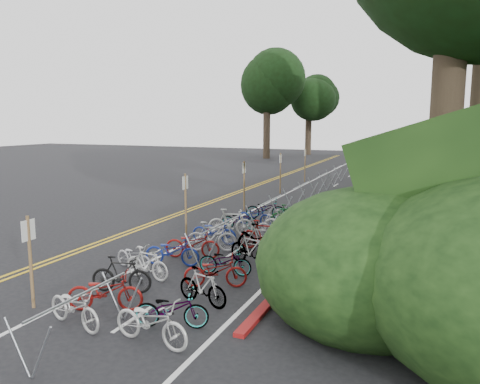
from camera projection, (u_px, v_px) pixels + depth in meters
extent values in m
plane|color=black|center=(86.00, 275.00, 13.73)|extent=(120.00, 120.00, 0.00)
cube|color=gold|center=(186.00, 210.00, 23.67)|extent=(0.12, 80.00, 0.01)
cube|color=gold|center=(192.00, 210.00, 23.56)|extent=(0.12, 80.00, 0.01)
cube|color=silver|center=(244.00, 215.00, 22.49)|extent=(0.12, 80.00, 0.01)
cube|color=silver|center=(331.00, 222.00, 20.91)|extent=(0.12, 80.00, 0.01)
cube|color=silver|center=(134.00, 318.00, 10.73)|extent=(0.10, 1.60, 0.01)
cube|color=silver|center=(236.00, 251.00, 16.21)|extent=(0.10, 1.60, 0.01)
cube|color=silver|center=(286.00, 218.00, 21.70)|extent=(0.10, 1.60, 0.01)
cube|color=silver|center=(316.00, 198.00, 27.18)|extent=(0.10, 1.60, 0.01)
cube|color=silver|center=(336.00, 185.00, 32.66)|extent=(0.10, 1.60, 0.01)
cube|color=silver|center=(350.00, 176.00, 38.14)|extent=(0.10, 1.60, 0.01)
cube|color=silver|center=(361.00, 169.00, 43.63)|extent=(0.10, 1.60, 0.01)
cube|color=maroon|center=(350.00, 213.00, 22.54)|extent=(0.25, 28.00, 0.10)
cube|color=#382819|center=(385.00, 187.00, 31.41)|extent=(1.40, 44.00, 0.16)
ellipsoid|color=#284C19|center=(352.00, 240.00, 13.60)|extent=(2.00, 2.80, 1.60)
ellipsoid|color=#284C19|center=(395.00, 199.00, 17.79)|extent=(2.60, 3.64, 2.08)
ellipsoid|color=#284C19|center=(431.00, 172.00, 22.75)|extent=(2.20, 3.08, 1.76)
ellipsoid|color=#284C19|center=(407.00, 168.00, 28.83)|extent=(3.00, 4.20, 2.40)
ellipsoid|color=#284C19|center=(421.00, 159.00, 34.02)|extent=(2.40, 3.36, 1.92)
ellipsoid|color=#284C19|center=(441.00, 147.00, 37.08)|extent=(2.80, 3.92, 2.24)
ellipsoid|color=#284C19|center=(360.00, 224.00, 16.44)|extent=(1.80, 2.52, 1.44)
ellipsoid|color=#284C19|center=(447.00, 155.00, 26.01)|extent=(3.20, 4.48, 2.56)
ellipsoid|color=black|center=(369.00, 262.00, 10.99)|extent=(5.28, 6.16, 3.52)
cylinder|color=#2D2319|center=(445.00, 132.00, 12.25)|extent=(0.82, 0.82, 5.98)
cylinder|color=#2D2319|center=(267.00, 133.00, 55.04)|extent=(0.82, 0.82, 5.98)
ellipsoid|color=black|center=(267.00, 86.00, 54.21)|extent=(8.18, 8.18, 7.77)
cylinder|color=#2D2319|center=(308.00, 133.00, 61.25)|extent=(0.79, 0.79, 5.52)
ellipsoid|color=black|center=(309.00, 95.00, 60.50)|extent=(7.15, 7.15, 6.80)
cylinder|color=#8E929A|center=(80.00, 295.00, 9.31)|extent=(0.05, 2.87, 0.05)
cylinder|color=#8E929A|center=(17.00, 347.00, 8.27)|extent=(0.54, 0.04, 1.05)
cylinder|color=#8E929A|center=(41.00, 353.00, 8.06)|extent=(0.54, 0.04, 1.05)
cylinder|color=#8E929A|center=(112.00, 295.00, 10.72)|extent=(0.54, 0.04, 1.05)
cylinder|color=#8E929A|center=(133.00, 299.00, 10.51)|extent=(0.54, 0.04, 1.05)
cylinder|color=#8E929A|center=(221.00, 225.00, 15.16)|extent=(0.05, 3.00, 0.05)
cylinder|color=#8E929A|center=(193.00, 252.00, 14.08)|extent=(0.58, 0.04, 1.13)
cylinder|color=#8E929A|center=(210.00, 254.00, 13.87)|extent=(0.58, 0.04, 1.13)
cylinder|color=#8E929A|center=(230.00, 232.00, 16.64)|extent=(0.58, 0.04, 1.13)
cylinder|color=#8E929A|center=(245.00, 233.00, 16.42)|extent=(0.58, 0.04, 1.13)
cylinder|color=#8E929A|center=(270.00, 200.00, 19.73)|extent=(0.05, 3.00, 0.05)
cylinder|color=#8E929A|center=(252.00, 220.00, 18.65)|extent=(0.58, 0.04, 1.13)
cylinder|color=#8E929A|center=(265.00, 221.00, 18.43)|extent=(0.58, 0.04, 1.13)
cylinder|color=#8E929A|center=(274.00, 208.00, 21.20)|extent=(0.58, 0.04, 1.13)
cylinder|color=#8E929A|center=(286.00, 208.00, 20.99)|extent=(0.58, 0.04, 1.13)
cylinder|color=#8E929A|center=(301.00, 185.00, 24.30)|extent=(0.05, 3.00, 0.05)
cylinder|color=#8E929A|center=(288.00, 200.00, 23.21)|extent=(0.58, 0.04, 1.13)
cylinder|color=#8E929A|center=(299.00, 201.00, 23.00)|extent=(0.58, 0.04, 1.13)
cylinder|color=#8E929A|center=(303.00, 192.00, 25.77)|extent=(0.58, 0.04, 1.13)
cylinder|color=#8E929A|center=(313.00, 193.00, 25.56)|extent=(0.58, 0.04, 1.13)
cylinder|color=#8E929A|center=(322.00, 175.00, 28.87)|extent=(0.05, 3.00, 0.05)
cylinder|color=#8E929A|center=(312.00, 187.00, 27.78)|extent=(0.58, 0.04, 1.13)
cylinder|color=#8E929A|center=(322.00, 187.00, 27.57)|extent=(0.58, 0.04, 1.13)
cylinder|color=#8E929A|center=(323.00, 181.00, 30.34)|extent=(0.58, 0.04, 1.13)
cylinder|color=#8E929A|center=(331.00, 182.00, 30.13)|extent=(0.58, 0.04, 1.13)
cylinder|color=#8E929A|center=(338.00, 167.00, 33.44)|extent=(0.05, 3.00, 0.05)
cylinder|color=#8E929A|center=(329.00, 177.00, 32.35)|extent=(0.58, 0.04, 1.13)
cylinder|color=#8E929A|center=(338.00, 178.00, 32.14)|extent=(0.58, 0.04, 1.13)
cylinder|color=#8E929A|center=(337.00, 173.00, 34.91)|extent=(0.58, 0.04, 1.13)
cylinder|color=#8E929A|center=(345.00, 173.00, 34.70)|extent=(0.58, 0.04, 1.13)
cylinder|color=brown|center=(31.00, 262.00, 11.18)|extent=(0.08, 0.08, 2.28)
cube|color=silver|center=(28.00, 230.00, 11.06)|extent=(0.02, 0.40, 0.50)
cylinder|color=brown|center=(186.00, 206.00, 17.88)|extent=(0.08, 0.08, 2.50)
cube|color=silver|center=(185.00, 183.00, 17.74)|extent=(0.02, 0.40, 0.50)
cylinder|color=brown|center=(244.00, 186.00, 23.36)|extent=(0.08, 0.08, 2.50)
cube|color=silver|center=(244.00, 168.00, 23.22)|extent=(0.02, 0.40, 0.50)
cylinder|color=brown|center=(280.00, 173.00, 28.84)|extent=(0.08, 0.08, 2.50)
cube|color=silver|center=(280.00, 159.00, 28.71)|extent=(0.02, 0.40, 0.50)
cylinder|color=brown|center=(305.00, 165.00, 34.33)|extent=(0.08, 0.08, 2.50)
cube|color=silver|center=(305.00, 153.00, 34.19)|extent=(0.02, 0.40, 0.50)
imported|color=#9E9EA3|center=(134.00, 256.00, 14.26)|extent=(0.88, 1.59, 0.79)
imported|color=beige|center=(75.00, 307.00, 10.23)|extent=(1.03, 1.84, 0.92)
imported|color=beige|center=(151.00, 322.00, 9.43)|extent=(0.89, 1.92, 0.97)
imported|color=maroon|center=(105.00, 292.00, 11.10)|extent=(1.25, 1.92, 0.95)
imported|color=slate|center=(172.00, 309.00, 10.20)|extent=(1.07, 1.75, 0.87)
imported|color=black|center=(121.00, 274.00, 12.29)|extent=(0.85, 1.71, 0.99)
imported|color=slate|center=(202.00, 286.00, 11.47)|extent=(0.84, 1.60, 0.93)
imported|color=beige|center=(147.00, 263.00, 13.33)|extent=(0.68, 1.60, 0.93)
imported|color=maroon|center=(215.00, 271.00, 12.68)|extent=(1.19, 1.82, 0.90)
imported|color=navy|center=(172.00, 251.00, 14.58)|extent=(0.97, 1.85, 0.93)
imported|color=slate|center=(225.00, 261.00, 13.71)|extent=(0.73, 1.66, 0.84)
imported|color=maroon|center=(192.00, 244.00, 15.37)|extent=(1.06, 1.92, 0.96)
imported|color=slate|center=(251.00, 250.00, 14.53)|extent=(1.10, 1.80, 1.05)
imported|color=#9E9EA3|center=(212.00, 237.00, 16.12)|extent=(1.04, 1.82, 1.06)
imported|color=slate|center=(262.00, 240.00, 15.65)|extent=(0.57, 1.80, 1.07)
imported|color=navy|center=(214.00, 231.00, 17.18)|extent=(0.65, 1.77, 0.93)
imported|color=maroon|center=(264.00, 235.00, 16.37)|extent=(0.75, 1.80, 1.05)
imported|color=beige|center=(231.00, 222.00, 18.33)|extent=(1.00, 1.85, 1.07)
imported|color=#9E9EA3|center=(275.00, 228.00, 17.65)|extent=(0.72, 1.66, 0.97)
imported|color=slate|center=(240.00, 220.00, 19.42)|extent=(0.66, 1.62, 0.83)
imported|color=beige|center=(284.00, 222.00, 18.65)|extent=(0.99, 1.69, 0.98)
imported|color=navy|center=(255.00, 216.00, 20.13)|extent=(0.74, 1.65, 0.84)
imported|color=#144C1E|center=(290.00, 216.00, 19.71)|extent=(0.95, 1.73, 1.00)
imported|color=slate|center=(266.00, 209.00, 21.47)|extent=(1.13, 1.89, 0.94)
imported|color=#144C1E|center=(296.00, 212.00, 20.76)|extent=(0.73, 1.77, 0.91)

